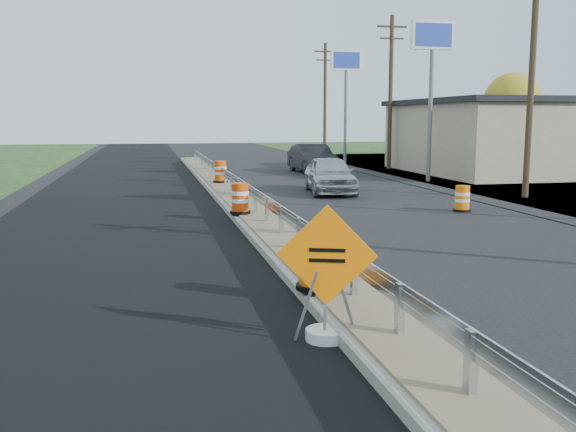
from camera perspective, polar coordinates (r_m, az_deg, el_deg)
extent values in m
plane|color=black|center=(14.73, 0.98, -3.74)|extent=(140.00, 140.00, 0.00)
cube|color=black|center=(24.22, -14.81, 0.88)|extent=(7.20, 120.00, 0.01)
cube|color=gray|center=(22.45, -3.74, 0.78)|extent=(1.60, 55.00, 0.18)
cube|color=brown|center=(22.44, -3.74, 1.07)|extent=(1.25, 55.00, 0.05)
cube|color=silver|center=(7.32, 15.95, -12.32)|extent=(0.10, 0.15, 0.70)
cube|color=silver|center=(9.03, 9.90, -8.07)|extent=(0.10, 0.15, 0.70)
cube|color=silver|center=(10.84, 5.89, -5.16)|extent=(0.10, 0.15, 0.70)
cube|color=silver|center=(12.71, 3.07, -3.07)|extent=(0.10, 0.15, 0.70)
cube|color=silver|center=(14.61, 0.98, -1.52)|extent=(0.10, 0.15, 0.70)
cube|color=silver|center=(16.54, -0.62, -0.32)|extent=(0.10, 0.15, 0.70)
cube|color=silver|center=(18.48, -1.88, 0.62)|extent=(0.10, 0.15, 0.70)
cube|color=silver|center=(20.43, -2.91, 1.39)|extent=(0.10, 0.15, 0.70)
cube|color=silver|center=(22.39, -3.75, 2.02)|extent=(0.10, 0.15, 0.70)
cube|color=silver|center=(24.36, -4.46, 2.55)|extent=(0.10, 0.15, 0.70)
cube|color=silver|center=(26.33, -5.07, 3.00)|extent=(0.10, 0.15, 0.70)
cube|color=silver|center=(28.31, -5.59, 3.39)|extent=(0.10, 0.15, 0.70)
cube|color=silver|center=(30.29, -6.04, 3.72)|extent=(0.10, 0.15, 0.70)
cube|color=silver|center=(32.27, -6.44, 4.02)|extent=(0.10, 0.15, 0.70)
cube|color=silver|center=(34.25, -6.79, 4.28)|extent=(0.10, 0.15, 0.70)
cube|color=silver|center=(36.24, -7.10, 4.51)|extent=(0.10, 0.15, 0.70)
cube|color=silver|center=(38.23, -7.38, 4.71)|extent=(0.10, 0.15, 0.70)
cube|color=silver|center=(40.21, -7.64, 4.90)|extent=(0.10, 0.15, 0.70)
cube|color=silver|center=(42.20, -7.86, 5.07)|extent=(0.10, 0.15, 0.70)
cube|color=silver|center=(44.19, -8.07, 5.22)|extent=(0.10, 0.15, 0.70)
cube|color=silver|center=(46.19, -8.26, 5.36)|extent=(0.10, 0.15, 0.70)
cube|color=silver|center=(23.35, -4.13, 2.78)|extent=(0.04, 46.00, 0.34)
cube|color=silver|center=(23.36, -4.12, 2.59)|extent=(0.06, 46.00, 0.03)
cube|color=silver|center=(23.35, -4.13, 2.98)|extent=(0.06, 46.00, 0.03)
cube|color=tan|center=(41.82, 23.35, 6.36)|extent=(18.00, 12.00, 4.00)
cube|color=black|center=(41.81, 23.53, 9.26)|extent=(18.50, 12.50, 0.30)
cube|color=black|center=(37.34, 12.02, 6.07)|extent=(0.08, 7.20, 2.20)
cylinder|color=slate|center=(33.03, 12.52, 8.87)|extent=(0.22, 0.22, 6.80)
cube|color=white|center=(33.27, 12.75, 15.42)|extent=(2.20, 0.25, 1.40)
cube|color=#263FB2|center=(33.27, 12.75, 15.42)|extent=(1.90, 0.30, 1.10)
cylinder|color=slate|center=(46.12, 5.13, 8.92)|extent=(0.22, 0.22, 6.80)
cube|color=white|center=(46.29, 5.20, 13.63)|extent=(2.20, 0.25, 1.40)
cube|color=#263FB2|center=(46.29, 5.20, 13.63)|extent=(1.90, 0.30, 1.10)
cylinder|color=#473523|center=(27.40, 20.83, 11.32)|extent=(0.26, 0.26, 9.40)
cylinder|color=#473523|center=(40.81, 9.09, 10.71)|extent=(0.26, 0.26, 9.40)
cube|color=#473523|center=(41.16, 9.23, 16.28)|extent=(1.90, 0.12, 0.12)
cube|color=#473523|center=(41.07, 9.21, 15.32)|extent=(1.50, 0.10, 0.10)
cylinder|color=#473523|center=(55.05, 3.30, 10.25)|extent=(0.26, 0.26, 9.40)
cube|color=#473523|center=(55.31, 3.34, 14.39)|extent=(1.90, 0.12, 0.12)
cube|color=#473523|center=(55.24, 3.33, 13.67)|extent=(1.50, 0.10, 0.10)
cylinder|color=#473523|center=(56.27, 19.17, 6.53)|extent=(0.36, 0.36, 3.08)
sphere|color=gold|center=(56.26, 19.32, 9.59)|extent=(4.62, 4.62, 4.62)
cylinder|color=white|center=(9.37, 3.40, -10.51)|extent=(0.60, 0.60, 0.17)
cube|color=slate|center=(9.16, 1.61, -8.01)|extent=(0.35, 0.16, 1.03)
cube|color=slate|center=(9.32, 5.21, -7.76)|extent=(0.35, 0.16, 1.03)
cube|color=slate|center=(9.28, 3.33, -7.80)|extent=(0.13, 0.26, 1.05)
cube|color=orange|center=(9.06, 3.47, -3.49)|extent=(1.36, 0.52, 1.43)
cube|color=black|center=(9.02, 3.51, -3.05)|extent=(0.48, 0.18, 0.05)
cube|color=black|center=(9.05, 3.50, -3.98)|extent=(0.48, 0.18, 0.05)
cylinder|color=black|center=(11.20, 2.43, -6.28)|extent=(0.68, 0.68, 0.09)
cylinder|color=orange|center=(11.09, 2.44, -3.91)|extent=(0.54, 0.54, 0.95)
cylinder|color=white|center=(11.05, 2.45, -3.11)|extent=(0.56, 0.56, 0.12)
cylinder|color=white|center=(11.11, 2.44, -4.37)|extent=(0.56, 0.56, 0.12)
cylinder|color=black|center=(20.00, -4.27, 0.33)|extent=(0.65, 0.65, 0.09)
cylinder|color=#E23F09|center=(19.94, -4.28, 1.63)|extent=(0.52, 0.52, 0.91)
cylinder|color=white|center=(19.93, -4.29, 2.06)|extent=(0.53, 0.53, 0.12)
cylinder|color=white|center=(19.96, -4.28, 1.38)|extent=(0.53, 0.53, 0.12)
cylinder|color=black|center=(29.91, -6.02, 3.07)|extent=(0.68, 0.68, 0.09)
cylinder|color=#E84C09|center=(29.86, -6.04, 3.98)|extent=(0.54, 0.54, 0.95)
cylinder|color=white|center=(29.85, -6.04, 4.29)|extent=(0.56, 0.56, 0.12)
cylinder|color=white|center=(29.87, -6.03, 3.81)|extent=(0.56, 0.56, 0.12)
cylinder|color=black|center=(22.84, 15.19, 0.50)|extent=(0.61, 0.61, 0.08)
cylinder|color=orange|center=(22.78, 15.23, 1.56)|extent=(0.48, 0.48, 0.85)
cylinder|color=white|center=(22.77, 15.25, 1.91)|extent=(0.50, 0.50, 0.11)
cylinder|color=white|center=(22.79, 15.23, 1.35)|extent=(0.50, 0.50, 0.11)
cylinder|color=black|center=(36.28, 4.22, 3.70)|extent=(0.58, 0.58, 0.08)
cylinder|color=orange|center=(36.25, 4.22, 4.33)|extent=(0.46, 0.46, 0.81)
cylinder|color=white|center=(36.24, 4.22, 4.55)|extent=(0.48, 0.48, 0.11)
cylinder|color=white|center=(36.26, 4.22, 4.21)|extent=(0.48, 0.48, 0.11)
cylinder|color=black|center=(43.20, 2.41, 4.51)|extent=(0.63, 0.63, 0.08)
cylinder|color=#E25809|center=(43.17, 2.42, 5.10)|extent=(0.51, 0.51, 0.88)
cylinder|color=white|center=(43.17, 2.42, 5.29)|extent=(0.52, 0.52, 0.12)
cylinder|color=white|center=(43.18, 2.41, 4.98)|extent=(0.52, 0.52, 0.12)
imported|color=#A9A9AD|center=(27.52, 3.75, 3.70)|extent=(2.43, 4.83, 1.58)
imported|color=black|center=(37.85, 2.17, 5.14)|extent=(1.98, 5.18, 1.68)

